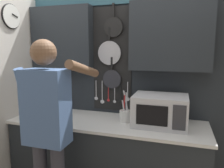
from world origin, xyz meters
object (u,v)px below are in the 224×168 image
utensil_crock (125,115)px  person (48,122)px  knife_block (38,105)px  microwave (160,110)px

utensil_crock → person: person is taller
person → knife_block: bearing=132.0°
knife_block → person: (0.54, -0.60, 0.04)m
microwave → utensil_crock: (-0.36, 0.00, -0.08)m
microwave → utensil_crock: 0.37m
knife_block → utensil_crock: 1.08m
knife_block → person: bearing=-48.0°
microwave → person: size_ratio=0.30×
utensil_crock → knife_block: bearing=-179.9°
microwave → person: 1.08m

